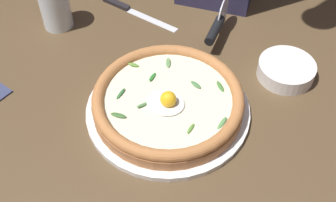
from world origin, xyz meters
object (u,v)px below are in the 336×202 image
(side_bowl, at_px, (286,70))
(table_knife, at_px, (128,9))
(pizza_cutter, at_px, (218,24))
(pizza, at_px, (168,100))
(drinking_glass, at_px, (55,8))

(side_bowl, height_order, table_knife, side_bowl)
(pizza_cutter, bearing_deg, table_knife, -6.23)
(pizza, bearing_deg, side_bowl, -137.02)
(pizza, relative_size, side_bowl, 2.44)
(side_bowl, xyz_separation_m, pizza_cutter, (0.18, -0.07, 0.03))
(pizza, distance_m, side_bowl, 0.28)
(side_bowl, xyz_separation_m, drinking_glass, (0.56, 0.02, 0.03))
(pizza, height_order, side_bowl, pizza)
(side_bowl, distance_m, drinking_glass, 0.56)
(side_bowl, bearing_deg, pizza_cutter, -20.47)
(pizza, xyz_separation_m, pizza_cutter, (-0.03, -0.26, 0.01))
(pizza_cutter, xyz_separation_m, drinking_glass, (0.38, 0.09, 0.01))
(pizza_cutter, height_order, drinking_glass, drinking_glass)
(side_bowl, relative_size, drinking_glass, 1.08)
(pizza_cutter, distance_m, table_knife, 0.25)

